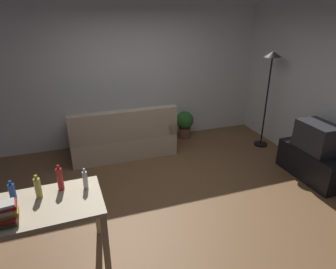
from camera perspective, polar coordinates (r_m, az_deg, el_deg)
The scene contains 14 objects.
ground_plane at distance 4.31m, azimuth 0.93°, elevation -12.01°, with size 5.20×4.40×0.02m, color brown.
wall_rear at distance 5.76m, azimuth -6.61°, elevation 11.72°, with size 5.20×0.10×2.70m, color white.
wall_right at distance 5.18m, azimuth 29.50°, elevation 7.62°, with size 0.10×4.40×2.70m, color silver.
couch at distance 5.42m, azimuth -8.81°, elevation -0.73°, with size 1.85×0.84×0.92m.
tv_stand at distance 5.15m, azimuth 26.21°, elevation -5.13°, with size 0.44×1.10×0.48m.
tv at distance 4.97m, azimuth 27.16°, elevation -0.43°, with size 0.41×0.60×0.44m.
torchiere_lamp at distance 5.69m, azimuth 19.31°, elevation 11.12°, with size 0.32×0.32×1.81m.
desk at distance 3.18m, azimuth -23.73°, elevation -14.10°, with size 1.22×0.74×0.76m.
potted_plant at distance 6.04m, azimuth 3.26°, elevation 2.29°, with size 0.36×0.36×0.57m.
bottle_blue at distance 3.27m, azimuth -28.14°, elevation -9.72°, with size 0.06×0.06×0.20m.
bottle_squat at distance 3.17m, azimuth -24.05°, elevation -9.45°, with size 0.06×0.06×0.25m.
bottle_red at distance 3.21m, azimuth -20.33°, elevation -8.09°, with size 0.06×0.06×0.28m.
bottle_clear at distance 3.16m, azimuth -15.86°, elevation -8.49°, with size 0.05×0.05×0.23m.
book_stack at distance 2.95m, azimuth -29.32°, elevation -13.31°, with size 0.22×0.18×0.21m.
Camera 1 is at (-1.22, -3.31, 2.47)m, focal length 31.23 mm.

